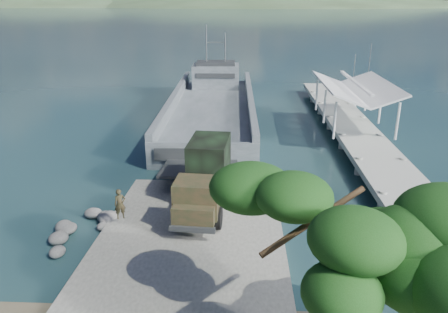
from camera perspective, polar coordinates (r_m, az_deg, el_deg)
ground at (r=24.53m, az=-4.24°, el=-10.86°), size 1400.00×1400.00×0.00m
boat_ramp at (r=23.55m, az=-4.54°, el=-11.59°), size 10.00×18.00×0.50m
shoreline_rocks at (r=26.37m, az=-17.79°, el=-9.48°), size 3.20×5.60×0.90m
distant_headlands at (r=582.89m, az=7.78°, el=18.82°), size 1000.00×240.00×48.00m
pier at (r=42.37m, az=16.63°, el=4.27°), size 6.40×44.00×6.10m
landing_craft at (r=47.06m, az=-1.56°, el=5.69°), size 9.34×34.35×10.15m
military_truck at (r=26.49m, az=-2.42°, el=-2.61°), size 3.18×8.27×3.75m
soldier at (r=25.26m, az=-13.36°, el=-6.86°), size 0.76×0.66×1.75m
sailboat_near at (r=57.34m, az=16.24°, el=7.03°), size 2.88×5.32×6.22m
sailboat_far at (r=64.21m, az=18.17°, el=8.21°), size 3.58×5.88×6.91m
overhang_tree at (r=13.96m, az=16.90°, el=-9.07°), size 8.27×7.62×7.51m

